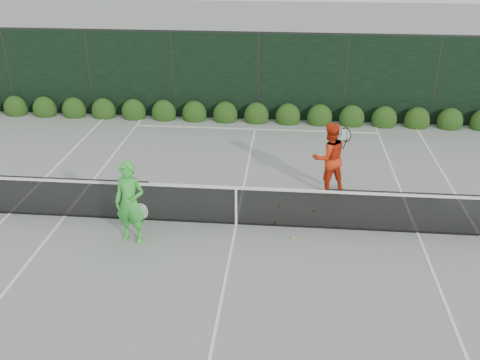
{
  "coord_description": "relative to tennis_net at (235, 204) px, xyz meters",
  "views": [
    {
      "loc": [
        1.09,
        -10.69,
        6.29
      ],
      "look_at": [
        0.06,
        0.3,
        1.0
      ],
      "focal_mm": 40.0,
      "sensor_mm": 36.0,
      "label": 1
    }
  ],
  "objects": [
    {
      "name": "hedge_row",
      "position": [
        0.02,
        7.15,
        -0.3
      ],
      "size": [
        31.66,
        0.65,
        0.94
      ],
      "color": "#19380F",
      "rests_on": "ground"
    },
    {
      "name": "ground",
      "position": [
        0.02,
        0.0,
        -0.53
      ],
      "size": [
        80.0,
        80.0,
        0.0
      ],
      "primitive_type": "plane",
      "color": "gray",
      "rests_on": "ground"
    },
    {
      "name": "court_lines",
      "position": [
        0.02,
        0.0,
        -0.53
      ],
      "size": [
        11.03,
        23.83,
        0.01
      ],
      "color": "white",
      "rests_on": "ground"
    },
    {
      "name": "player_man",
      "position": [
        2.21,
        1.97,
        0.4
      ],
      "size": [
        1.1,
        0.99,
        1.86
      ],
      "rotation": [
        0.0,
        0.0,
        3.52
      ],
      "color": "red",
      "rests_on": "ground"
    },
    {
      "name": "windscreen_fence",
      "position": [
        0.02,
        -2.71,
        0.98
      ],
      "size": [
        32.0,
        21.07,
        3.06
      ],
      "color": "black",
      "rests_on": "ground"
    },
    {
      "name": "tennis_balls",
      "position": [
        0.48,
        0.5,
        -0.5
      ],
      "size": [
        4.61,
        1.77,
        0.07
      ],
      "color": "#B4E432",
      "rests_on": "ground"
    },
    {
      "name": "tennis_net",
      "position": [
        0.0,
        0.0,
        0.0
      ],
      "size": [
        12.9,
        0.1,
        1.07
      ],
      "color": "#10301F",
      "rests_on": "ground"
    },
    {
      "name": "player_woman",
      "position": [
        -2.16,
        -0.89,
        0.4
      ],
      "size": [
        0.75,
        0.57,
        1.87
      ],
      "rotation": [
        0.0,
        0.0,
        -0.19
      ],
      "color": "green",
      "rests_on": "ground"
    }
  ]
}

